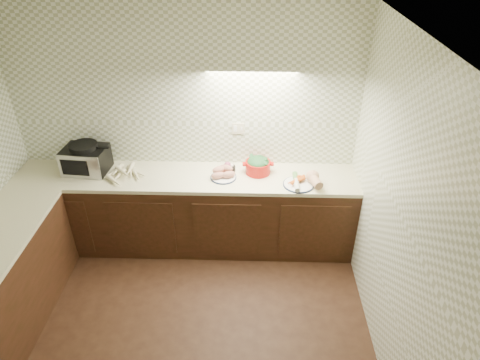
{
  "coord_description": "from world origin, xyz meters",
  "views": [
    {
      "loc": [
        0.69,
        -2.28,
        3.27
      ],
      "look_at": [
        0.59,
        1.25,
        1.02
      ],
      "focal_mm": 32.0,
      "sensor_mm": 36.0,
      "label": 1
    }
  ],
  "objects_px": {
    "onion_bowl": "(229,168)",
    "dutch_oven": "(258,165)",
    "toaster_oven": "(86,159)",
    "veg_plate": "(305,179)",
    "sweet_potato_plate": "(223,174)",
    "parsnip_pile": "(126,173)"
  },
  "relations": [
    {
      "from": "parsnip_pile",
      "to": "dutch_oven",
      "type": "distance_m",
      "value": 1.39
    },
    {
      "from": "onion_bowl",
      "to": "veg_plate",
      "type": "distance_m",
      "value": 0.82
    },
    {
      "from": "sweet_potato_plate",
      "to": "onion_bowl",
      "type": "xyz_separation_m",
      "value": [
        0.05,
        0.14,
        -0.01
      ]
    },
    {
      "from": "sweet_potato_plate",
      "to": "onion_bowl",
      "type": "relative_size",
      "value": 1.95
    },
    {
      "from": "parsnip_pile",
      "to": "sweet_potato_plate",
      "type": "xyz_separation_m",
      "value": [
        1.02,
        0.0,
        0.01
      ]
    },
    {
      "from": "sweet_potato_plate",
      "to": "parsnip_pile",
      "type": "bearing_deg",
      "value": -179.94
    },
    {
      "from": "onion_bowl",
      "to": "dutch_oven",
      "type": "relative_size",
      "value": 0.42
    },
    {
      "from": "toaster_oven",
      "to": "veg_plate",
      "type": "distance_m",
      "value": 2.3
    },
    {
      "from": "toaster_oven",
      "to": "onion_bowl",
      "type": "distance_m",
      "value": 1.51
    },
    {
      "from": "onion_bowl",
      "to": "veg_plate",
      "type": "bearing_deg",
      "value": -16.45
    },
    {
      "from": "parsnip_pile",
      "to": "onion_bowl",
      "type": "distance_m",
      "value": 1.08
    },
    {
      "from": "toaster_oven",
      "to": "parsnip_pile",
      "type": "height_order",
      "value": "toaster_oven"
    },
    {
      "from": "sweet_potato_plate",
      "to": "veg_plate",
      "type": "relative_size",
      "value": 0.7
    },
    {
      "from": "parsnip_pile",
      "to": "veg_plate",
      "type": "relative_size",
      "value": 1.12
    },
    {
      "from": "toaster_oven",
      "to": "dutch_oven",
      "type": "bearing_deg",
      "value": 5.83
    },
    {
      "from": "sweet_potato_plate",
      "to": "onion_bowl",
      "type": "bearing_deg",
      "value": 69.41
    },
    {
      "from": "parsnip_pile",
      "to": "sweet_potato_plate",
      "type": "relative_size",
      "value": 1.59
    },
    {
      "from": "toaster_oven",
      "to": "veg_plate",
      "type": "relative_size",
      "value": 1.23
    },
    {
      "from": "parsnip_pile",
      "to": "onion_bowl",
      "type": "relative_size",
      "value": 3.1
    },
    {
      "from": "onion_bowl",
      "to": "dutch_oven",
      "type": "distance_m",
      "value": 0.32
    },
    {
      "from": "toaster_oven",
      "to": "veg_plate",
      "type": "xyz_separation_m",
      "value": [
        2.29,
        -0.19,
        -0.1
      ]
    },
    {
      "from": "toaster_oven",
      "to": "dutch_oven",
      "type": "relative_size",
      "value": 1.43
    }
  ]
}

